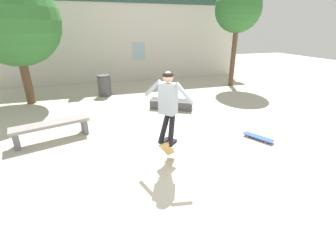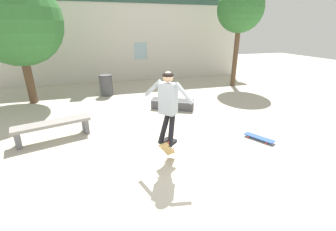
# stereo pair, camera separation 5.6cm
# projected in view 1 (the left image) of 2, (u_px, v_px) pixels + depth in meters

# --- Properties ---
(ground_plane) EXTENTS (40.00, 40.00, 0.00)m
(ground_plane) POSITION_uv_depth(u_px,v_px,m) (189.00, 179.00, 4.44)
(ground_plane) COLOR beige
(building_backdrop) EXTENTS (13.87, 0.52, 5.26)m
(building_backdrop) POSITION_uv_depth(u_px,v_px,m) (124.00, 39.00, 12.13)
(building_backdrop) COLOR beige
(building_backdrop) RESTS_ON ground_plane
(tree_right) EXTENTS (2.15, 2.15, 4.71)m
(tree_right) POSITION_uv_depth(u_px,v_px,m) (238.00, 10.00, 10.45)
(tree_right) COLOR brown
(tree_right) RESTS_ON ground_plane
(tree_left) EXTENTS (3.16, 3.16, 4.62)m
(tree_left) POSITION_uv_depth(u_px,v_px,m) (13.00, 21.00, 7.87)
(tree_left) COLOR brown
(tree_left) RESTS_ON ground_plane
(park_bench) EXTENTS (1.92, 0.94, 0.49)m
(park_bench) POSITION_uv_depth(u_px,v_px,m) (51.00, 127.00, 5.88)
(park_bench) COLOR gray
(park_bench) RESTS_ON ground_plane
(skate_ledge) EXTENTS (1.57, 1.16, 0.34)m
(skate_ledge) POSITION_uv_depth(u_px,v_px,m) (171.00, 104.00, 8.29)
(skate_ledge) COLOR #4C4C51
(skate_ledge) RESTS_ON ground_plane
(trash_bin) EXTENTS (0.59, 0.59, 0.90)m
(trash_bin) POSITION_uv_depth(u_px,v_px,m) (104.00, 85.00, 9.83)
(trash_bin) COLOR #47474C
(trash_bin) RESTS_ON ground_plane
(skater) EXTENTS (0.82, 0.92, 1.56)m
(skater) POSITION_uv_depth(u_px,v_px,m) (168.00, 103.00, 4.51)
(skater) COLOR #9EA8B2
(skateboard_flipping) EXTENTS (0.50, 0.53, 0.63)m
(skateboard_flipping) POSITION_uv_depth(u_px,v_px,m) (167.00, 149.00, 4.81)
(skateboard_flipping) COLOR #AD894C
(skateboard_resting) EXTENTS (0.55, 0.79, 0.08)m
(skateboard_resting) POSITION_uv_depth(u_px,v_px,m) (258.00, 137.00, 5.99)
(skateboard_resting) COLOR #2D519E
(skateboard_resting) RESTS_ON ground_plane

